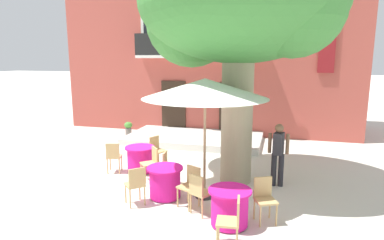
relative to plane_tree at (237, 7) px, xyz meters
name	(u,v)px	position (x,y,z in m)	size (l,w,h in m)	color
ground_plane	(136,168)	(-2.98, 0.18, -4.54)	(120.00, 120.00, 0.00)	beige
building_facade	(212,48)	(-2.09, 7.16, -0.79)	(13.00, 5.09, 7.50)	#B24C42
entrance_step_platform	(194,138)	(-2.10, 3.78, -4.41)	(5.26, 2.80, 0.25)	silver
plane_tree	(237,7)	(0.00, 0.00, 0.00)	(5.27, 4.63, 6.24)	gray
cafe_table_near_tree	(165,182)	(-1.40, -1.59, -4.15)	(0.86, 0.86, 0.76)	#DB1984
cafe_chair_near_tree_0	(136,183)	(-1.89, -2.16, -4.01)	(0.57, 0.57, 0.91)	tan
cafe_chair_near_tree_1	(191,184)	(-0.69, -1.86, -4.01)	(0.54, 0.54, 0.91)	tan
cafe_chair_near_tree_2	(169,166)	(-1.55, -0.85, -4.01)	(0.44, 0.44, 0.91)	tan
cafe_table_middle	(140,159)	(-2.71, -0.08, -4.15)	(0.86, 0.86, 0.76)	#DB1984
cafe_chair_middle_0	(151,161)	(-2.15, -0.58, -4.01)	(0.57, 0.57, 0.91)	tan
cafe_chair_middle_1	(157,149)	(-2.47, 0.64, -4.01)	(0.53, 0.53, 0.91)	tan
cafe_chair_middle_2	(114,155)	(-3.41, -0.35, -4.01)	(0.49, 0.49, 0.91)	tan
cafe_table_front	(230,207)	(0.29, -2.52, -4.15)	(0.86, 0.86, 0.76)	#DB1984
cafe_chair_front_0	(200,191)	(-0.40, -2.22, -4.01)	(0.54, 0.54, 0.91)	tan
cafe_chair_front_1	(232,219)	(0.45, -3.26, -4.01)	(0.44, 0.44, 0.91)	tan
cafe_chair_front_2	(264,196)	(0.94, -2.14, -4.01)	(0.53, 0.53, 0.91)	tan
cafe_umbrella	(205,89)	(-0.50, -1.31, -1.93)	(2.90, 2.90, 2.85)	#997A56
ground_planter_left	(128,128)	(-5.07, 4.01, -4.20)	(0.34, 0.34, 0.60)	slate
pedestrian_near_entrance	(278,151)	(1.17, -0.12, -3.60)	(0.53, 0.38, 1.65)	#232328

